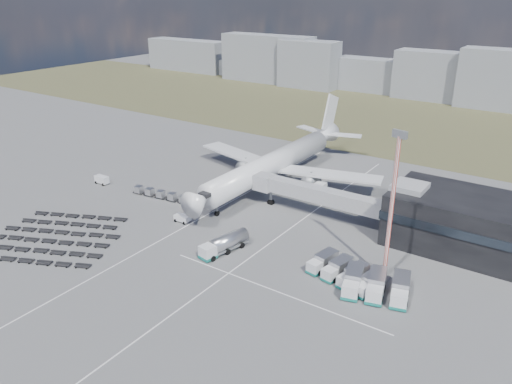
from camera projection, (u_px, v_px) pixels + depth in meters
The scene contains 16 objects.
ground at pixel (189, 231), 99.13m from camera, with size 420.00×420.00×0.00m, color #565659.
grass_strip at pixel (388, 119), 183.05m from camera, with size 420.00×90.00×0.01m, color #444329.
lane_markings at pixel (237, 238), 96.33m from camera, with size 47.12×110.00×0.01m.
terminal at pixel (474, 223), 90.51m from camera, with size 30.40×16.40×11.00m.
jet_bridge at pixel (310, 193), 104.49m from camera, with size 30.30×3.80×7.05m.
airliner at pixel (276, 162), 121.80m from camera, with size 51.59×64.53×17.62m.
skyline at pixel (413, 75), 211.83m from camera, with size 305.71×26.02×24.56m.
fuel_tanker at pixel (224, 244), 90.86m from camera, with size 4.59×10.49×3.29m.
pushback_tug at pixel (182, 219), 102.90m from camera, with size 3.28×1.85×1.48m, color silver.
utility_van at pixel (102, 180), 122.52m from camera, with size 3.71×1.68×2.03m, color silver.
catering_truck at pixel (317, 191), 115.31m from camera, with size 2.35×5.69×2.61m.
service_trucks_near at pixel (345, 272), 82.40m from camera, with size 12.67×8.54×2.59m.
service_trucks_far at pixel (376, 285), 78.39m from camera, with size 11.47×9.76×3.01m.
uld_row at pixel (161, 194), 114.13m from camera, with size 15.37×3.52×1.68m.
baggage_dollies at pixel (53, 237), 96.29m from camera, with size 29.50×27.95×0.64m.
floodlight_mast at pixel (391, 208), 78.51m from camera, with size 2.43×1.96×25.44m.
Camera 1 is at (60.98, -65.61, 45.21)m, focal length 35.00 mm.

